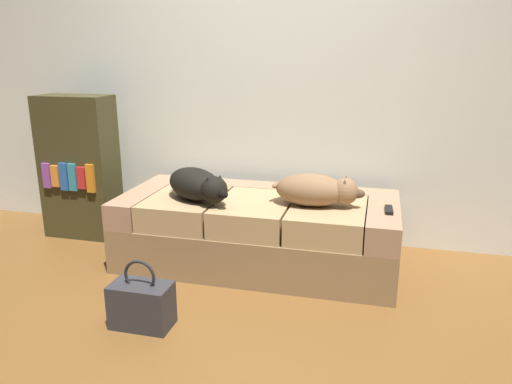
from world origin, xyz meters
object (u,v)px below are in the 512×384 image
dog_dark (198,185)px  handbag (142,304)px  bookshelf (79,167)px  couch (258,230)px  tv_remote (389,210)px  dog_tan (317,190)px

dog_dark → handbag: (-0.03, -0.78, -0.45)m
bookshelf → handbag: bearing=-46.5°
couch → handbag: bearing=-112.7°
tv_remote → handbag: bearing=-148.1°
tv_remote → couch: bearing=170.9°
bookshelf → dog_dark: bearing=-17.9°
handbag → bookshelf: bookshelf is taller
tv_remote → bookshelf: bookshelf is taller
couch → tv_remote: 0.89m
dog_tan → bookshelf: size_ratio=0.55×
dog_dark → handbag: 0.90m
couch → dog_dark: bearing=-155.5°
dog_tan → handbag: (-0.80, -0.85, -0.45)m
tv_remote → bookshelf: bearing=170.5°
tv_remote → handbag: tv_remote is taller
handbag → bookshelf: bearing=133.5°
dog_tan → tv_remote: (0.45, -0.01, -0.09)m
couch → tv_remote: tv_remote is taller
dog_dark → tv_remote: dog_dark is taller
dog_tan → tv_remote: bearing=-1.5°
dog_tan → bookshelf: (-1.88, 0.29, -0.03)m
couch → dog_tan: dog_tan is taller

